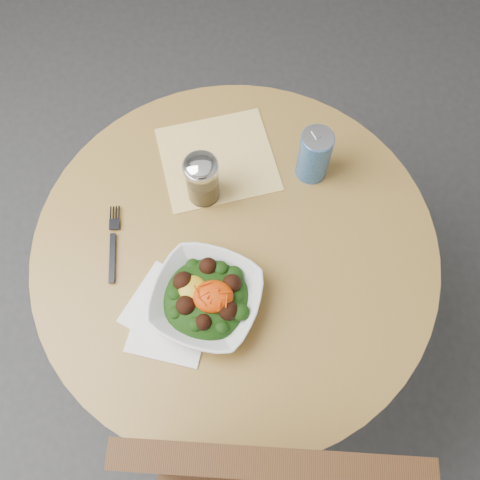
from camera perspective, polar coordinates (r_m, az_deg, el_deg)
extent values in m
plane|color=#323234|center=(1.89, -0.34, -9.72)|extent=(6.00, 6.00, 0.00)
cylinder|color=black|center=(1.88, -0.34, -9.61)|extent=(0.52, 0.52, 0.03)
cylinder|color=black|center=(1.55, -0.41, -6.51)|extent=(0.10, 0.10, 0.71)
cylinder|color=#B48C41|center=(1.20, -0.52, -1.14)|extent=(0.90, 0.90, 0.04)
cylinder|color=#4C2C15|center=(1.61, -5.96, -23.19)|extent=(0.04, 0.04, 0.47)
cylinder|color=#4C2C15|center=(1.62, 9.32, -23.87)|extent=(0.04, 0.04, 0.47)
cube|color=#4C2C15|center=(1.07, 2.55, -23.05)|extent=(0.46, 0.10, 0.55)
cube|color=orange|center=(1.28, -2.40, 8.62)|extent=(0.30, 0.28, 0.00)
cube|color=white|center=(1.14, -7.74, -7.12)|extent=(0.21, 0.21, 0.00)
cube|color=white|center=(1.13, -7.44, -8.86)|extent=(0.19, 0.19, 0.00)
imported|color=white|center=(1.11, -3.63, -6.32)|extent=(0.29, 0.29, 0.05)
ellipsoid|color=black|center=(1.11, -3.63, -6.34)|extent=(0.18, 0.18, 0.06)
ellipsoid|color=gold|center=(1.09, -5.10, -5.19)|extent=(0.06, 0.06, 0.02)
ellipsoid|color=#DB5404|center=(1.08, -2.89, -6.03)|extent=(0.08, 0.07, 0.04)
cube|color=black|center=(1.19, -13.47, -1.87)|extent=(0.01, 0.12, 0.00)
cube|color=black|center=(1.23, -13.22, 2.20)|extent=(0.02, 0.06, 0.00)
cylinder|color=silver|center=(1.19, -4.03, 6.24)|extent=(0.07, 0.07, 0.11)
cylinder|color=#A78C4E|center=(1.21, -3.95, 5.66)|extent=(0.06, 0.06, 0.06)
cylinder|color=silver|center=(1.14, -4.22, 7.77)|extent=(0.08, 0.08, 0.01)
ellipsoid|color=silver|center=(1.13, -4.25, 7.95)|extent=(0.07, 0.07, 0.03)
cylinder|color=#0D3395|center=(1.22, 7.92, 8.94)|extent=(0.07, 0.07, 0.14)
cylinder|color=#BABAC2|center=(1.16, 8.36, 10.78)|extent=(0.07, 0.07, 0.00)
cube|color=#BABAC2|center=(1.17, 8.15, 11.18)|extent=(0.02, 0.03, 0.00)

